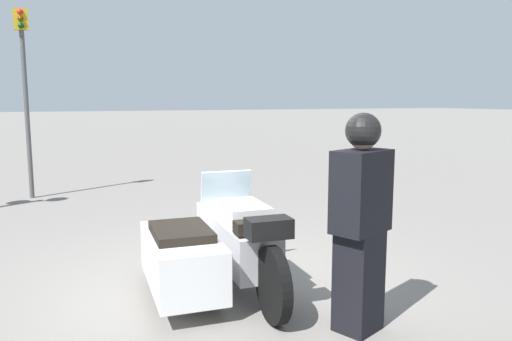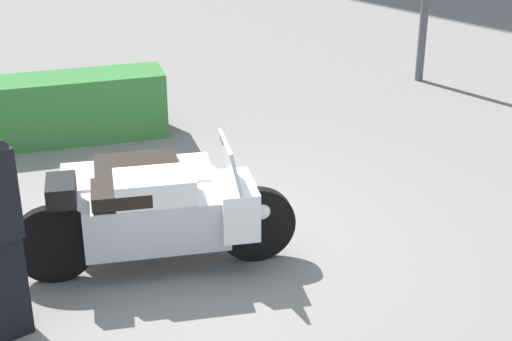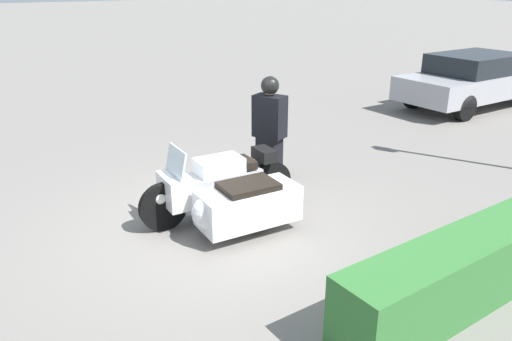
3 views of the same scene
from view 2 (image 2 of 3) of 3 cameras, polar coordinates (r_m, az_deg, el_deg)
ground_plane at (r=7.31m, az=-5.22°, el=-5.78°), size 160.00×160.00×0.00m
police_motorcycle at (r=7.13m, az=-7.22°, el=-2.32°), size 2.46×1.43×1.18m
hedge_bush_curbside at (r=9.88m, az=-17.98°, el=3.91°), size 3.90×0.63×0.81m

